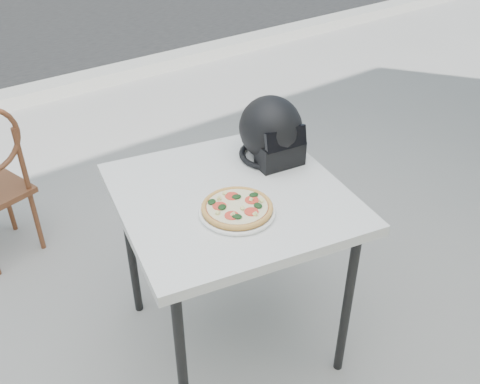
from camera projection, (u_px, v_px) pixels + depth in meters
ground at (131, 333)px, 2.58m from camera, size 80.00×80.00×0.00m
cafe_table_main at (231, 208)px, 2.15m from camera, size 1.03×1.03×0.83m
plate at (237, 212)px, 1.98m from camera, size 0.37×0.37×0.02m
pizza at (237, 207)px, 1.97m from camera, size 0.32×0.32×0.03m
helmet at (272, 132)px, 2.27m from camera, size 0.31×0.32×0.28m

